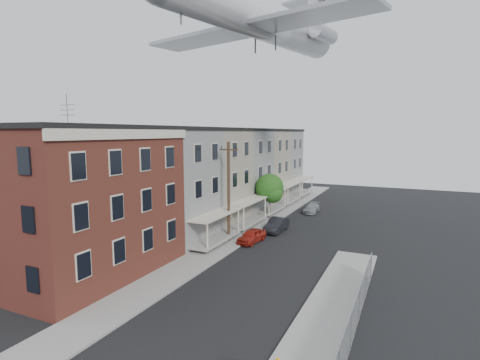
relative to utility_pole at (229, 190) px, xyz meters
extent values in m
cube|color=gray|center=(0.10, 6.00, -4.61)|extent=(3.00, 62.00, 0.12)
cube|color=gray|center=(11.10, -12.00, -4.61)|extent=(3.00, 26.00, 0.12)
cube|color=gray|center=(1.55, 6.00, -4.60)|extent=(0.15, 62.00, 0.14)
cube|color=gray|center=(9.65, -12.00, -4.60)|extent=(0.15, 26.00, 0.14)
cube|color=#3B1512|center=(-6.40, -11.00, 0.33)|extent=(10.00, 12.00, 10.00)
cube|color=black|center=(-6.40, -11.00, 5.48)|extent=(10.30, 12.30, 0.30)
cube|color=beige|center=(-1.32, -11.00, 5.03)|extent=(0.16, 12.20, 0.60)
cylinder|color=#515156|center=(-4.40, -13.00, 6.48)|extent=(0.04, 0.04, 2.00)
cube|color=slate|center=(-6.40, -1.50, 0.33)|extent=(10.00, 7.00, 10.00)
cube|color=black|center=(-6.40, -1.50, 5.48)|extent=(10.25, 7.00, 0.30)
cube|color=gray|center=(-0.50, -1.50, -4.12)|extent=(1.80, 6.40, 0.25)
cube|color=beige|center=(-0.50, -1.50, -1.92)|extent=(1.90, 6.50, 0.15)
cube|color=#756B5C|center=(-6.40, 5.50, 0.33)|extent=(10.00, 7.00, 10.00)
cube|color=black|center=(-6.40, 5.50, 5.48)|extent=(10.25, 7.00, 0.30)
cube|color=gray|center=(-0.50, 5.50, -4.12)|extent=(1.80, 6.40, 0.25)
cube|color=beige|center=(-0.50, 5.50, -1.92)|extent=(1.90, 6.50, 0.15)
cube|color=slate|center=(-6.40, 12.50, 0.33)|extent=(10.00, 7.00, 10.00)
cube|color=black|center=(-6.40, 12.50, 5.48)|extent=(10.25, 7.00, 0.30)
cube|color=gray|center=(-0.50, 12.50, -4.12)|extent=(1.80, 6.40, 0.25)
cube|color=beige|center=(-0.50, 12.50, -1.92)|extent=(1.90, 6.50, 0.15)
cube|color=#756B5C|center=(-6.40, 19.50, 0.33)|extent=(10.00, 7.00, 10.00)
cube|color=black|center=(-6.40, 19.50, 5.48)|extent=(10.25, 7.00, 0.30)
cube|color=gray|center=(-0.50, 19.50, -4.12)|extent=(1.80, 6.40, 0.25)
cube|color=beige|center=(-0.50, 19.50, -1.92)|extent=(1.90, 6.50, 0.15)
cube|color=slate|center=(-6.40, 26.50, 0.33)|extent=(10.00, 7.00, 10.00)
cube|color=black|center=(-6.40, 26.50, 5.48)|extent=(10.25, 7.00, 0.30)
cube|color=gray|center=(-0.50, 26.50, -4.12)|extent=(1.80, 6.40, 0.25)
cube|color=beige|center=(-0.50, 26.50, -1.92)|extent=(1.90, 6.50, 0.15)
cylinder|color=gray|center=(12.60, -13.00, -3.72)|extent=(0.06, 0.06, 1.90)
cylinder|color=gray|center=(12.60, -10.00, -3.72)|extent=(0.06, 0.06, 1.90)
cylinder|color=gray|center=(12.60, -7.00, -3.72)|extent=(0.06, 0.06, 1.90)
cylinder|color=gray|center=(12.60, -4.00, -3.72)|extent=(0.06, 0.06, 1.90)
cube|color=gray|center=(12.60, -13.00, -2.82)|extent=(0.04, 18.00, 0.04)
cube|color=gray|center=(12.60, -13.00, -3.72)|extent=(0.02, 18.00, 1.80)
cylinder|color=black|center=(0.00, 0.00, -0.17)|extent=(0.26, 0.26, 9.00)
cube|color=black|center=(0.00, 0.00, 3.63)|extent=(1.80, 0.12, 0.12)
cylinder|color=black|center=(-0.70, 0.00, 3.83)|extent=(0.08, 0.08, 0.25)
cylinder|color=black|center=(0.70, 0.00, 3.83)|extent=(0.08, 0.08, 0.25)
cylinder|color=black|center=(0.20, 10.00, -3.47)|extent=(0.24, 0.24, 2.40)
sphere|color=#193B10|center=(0.20, 10.00, -1.07)|extent=(3.20, 3.20, 3.20)
sphere|color=#193B10|center=(0.70, 9.70, -1.63)|extent=(2.24, 2.24, 2.24)
imported|color=maroon|center=(2.00, 0.58, -4.07)|extent=(1.82, 3.70, 1.21)
imported|color=black|center=(2.79, 5.08, -4.00)|extent=(1.45, 4.08, 1.34)
imported|color=gray|center=(3.80, 15.30, -4.13)|extent=(1.63, 3.81, 1.09)
cylinder|color=#BBBBBF|center=(0.89, 4.88, 15.55)|extent=(8.85, 24.08, 3.20)
cone|color=#BBBBBF|center=(3.76, 16.54, 15.55)|extent=(3.83, 3.68, 3.20)
cube|color=#939399|center=(0.53, 3.42, 14.55)|extent=(24.32, 9.82, 0.35)
cylinder|color=#939399|center=(0.59, 13.71, 15.75)|extent=(2.51, 4.27, 1.60)
cylinder|color=#939399|center=(5.26, 12.56, 15.75)|extent=(2.51, 4.27, 1.60)
cube|color=#BBBBBF|center=(3.64, 16.05, 18.35)|extent=(1.15, 3.75, 5.60)
cylinder|color=#515156|center=(-1.50, -4.84, 13.74)|extent=(0.16, 0.16, 1.20)
camera|label=1|loc=(14.69, -29.45, 5.13)|focal=28.00mm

